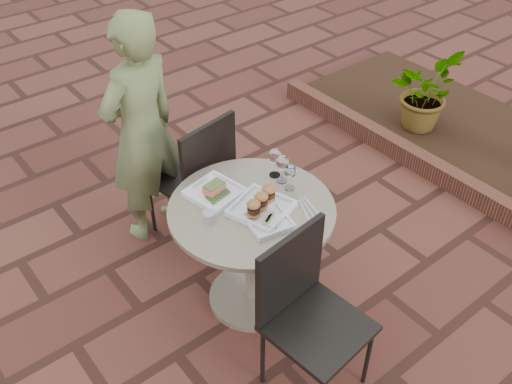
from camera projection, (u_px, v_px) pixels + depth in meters
ground at (290, 285)px, 3.57m from camera, size 60.00×60.00×0.00m
cafe_table at (252, 241)px, 3.18m from camera, size 0.90×0.90×0.73m
chair_far at (198, 170)px, 3.59m from camera, size 0.51×0.51×0.93m
chair_near at (305, 304)px, 2.75m from camera, size 0.49×0.49×0.93m
diner at (142, 132)px, 3.51m from camera, size 0.63×0.48×1.55m
plate_salmon at (215, 192)px, 3.10m from camera, size 0.30×0.30×0.07m
plate_sliders at (261, 205)px, 2.98m from camera, size 0.36×0.36×0.18m
plate_tuna at (268, 221)px, 2.93m from camera, size 0.25×0.25×0.03m
wine_glass_right at (290, 172)px, 3.09m from camera, size 0.07×0.07×0.16m
wine_glass_mid at (282, 163)px, 3.13m from camera, size 0.07×0.07×0.17m
wine_glass_far at (275, 157)px, 3.17m from camera, size 0.08×0.08×0.18m
steel_ramekin at (209, 216)px, 2.94m from camera, size 0.08×0.08×0.05m
cutlery_set at (308, 209)px, 3.02m from camera, size 0.16×0.24×0.00m
planter_curb at (418, 160)px, 4.48m from camera, size 0.12×3.00×0.15m
mulch_bed at (470, 135)px, 4.85m from camera, size 1.30×3.00×0.06m
potted_plant_a at (423, 92)px, 4.72m from camera, size 0.73×0.69×0.64m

